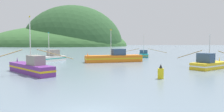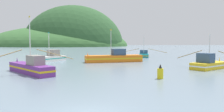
{
  "view_description": "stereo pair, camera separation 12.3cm",
  "coord_description": "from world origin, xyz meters",
  "px_view_note": "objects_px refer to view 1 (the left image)",
  "views": [
    {
      "loc": [
        0.73,
        -11.35,
        4.12
      ],
      "look_at": [
        3.08,
        29.88,
        1.4
      ],
      "focal_mm": 33.21,
      "sensor_mm": 36.0,
      "label": 1
    },
    {
      "loc": [
        0.85,
        -11.36,
        4.12
      ],
      "look_at": [
        3.08,
        29.88,
        1.4
      ],
      "focal_mm": 33.21,
      "sensor_mm": 36.0,
      "label": 2
    }
  ],
  "objects_px": {
    "fishing_boat_purple": "(31,67)",
    "fishing_boat_white": "(51,57)",
    "fishing_boat_teal": "(144,55)",
    "fishing_boat_orange": "(114,58)",
    "channel_buoy": "(161,73)",
    "fishing_boat_yellow": "(209,64)"
  },
  "relations": [
    {
      "from": "fishing_boat_purple",
      "to": "fishing_boat_white",
      "type": "distance_m",
      "value": 18.39
    },
    {
      "from": "fishing_boat_teal",
      "to": "fishing_boat_orange",
      "type": "bearing_deg",
      "value": -20.96
    },
    {
      "from": "fishing_boat_orange",
      "to": "channel_buoy",
      "type": "height_order",
      "value": "fishing_boat_orange"
    },
    {
      "from": "fishing_boat_teal",
      "to": "fishing_boat_yellow",
      "type": "relative_size",
      "value": 1.28
    },
    {
      "from": "fishing_boat_white",
      "to": "fishing_boat_yellow",
      "type": "height_order",
      "value": "fishing_boat_white"
    },
    {
      "from": "fishing_boat_orange",
      "to": "channel_buoy",
      "type": "bearing_deg",
      "value": 88.57
    },
    {
      "from": "fishing_boat_purple",
      "to": "channel_buoy",
      "type": "xyz_separation_m",
      "value": [
        16.02,
        -4.88,
        -0.12
      ]
    },
    {
      "from": "fishing_boat_white",
      "to": "channel_buoy",
      "type": "relative_size",
      "value": 4.51
    },
    {
      "from": "fishing_boat_teal",
      "to": "fishing_boat_orange",
      "type": "relative_size",
      "value": 1.03
    },
    {
      "from": "fishing_boat_white",
      "to": "fishing_boat_yellow",
      "type": "bearing_deg",
      "value": 95.27
    },
    {
      "from": "fishing_boat_teal",
      "to": "channel_buoy",
      "type": "bearing_deg",
      "value": 2.89
    },
    {
      "from": "fishing_boat_purple",
      "to": "fishing_boat_yellow",
      "type": "xyz_separation_m",
      "value": [
        26.02,
        3.28,
        -0.04
      ]
    },
    {
      "from": "fishing_boat_orange",
      "to": "channel_buoy",
      "type": "xyz_separation_m",
      "value": [
        3.89,
        -20.36,
        -0.2
      ]
    },
    {
      "from": "fishing_boat_purple",
      "to": "fishing_boat_yellow",
      "type": "distance_m",
      "value": 26.22
    },
    {
      "from": "fishing_boat_teal",
      "to": "fishing_boat_white",
      "type": "bearing_deg",
      "value": -51.56
    },
    {
      "from": "fishing_boat_purple",
      "to": "fishing_boat_yellow",
      "type": "relative_size",
      "value": 1.04
    },
    {
      "from": "fishing_boat_white",
      "to": "fishing_boat_yellow",
      "type": "relative_size",
      "value": 0.76
    },
    {
      "from": "fishing_boat_teal",
      "to": "fishing_boat_white",
      "type": "distance_m",
      "value": 25.93
    },
    {
      "from": "fishing_boat_purple",
      "to": "fishing_boat_orange",
      "type": "distance_m",
      "value": 19.67
    },
    {
      "from": "fishing_boat_yellow",
      "to": "fishing_boat_purple",
      "type": "bearing_deg",
      "value": 153.85
    },
    {
      "from": "fishing_boat_teal",
      "to": "fishing_boat_white",
      "type": "relative_size",
      "value": 1.68
    },
    {
      "from": "fishing_boat_teal",
      "to": "fishing_boat_purple",
      "type": "xyz_separation_m",
      "value": [
        -21.42,
        -29.98,
        0.16
      ]
    }
  ]
}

